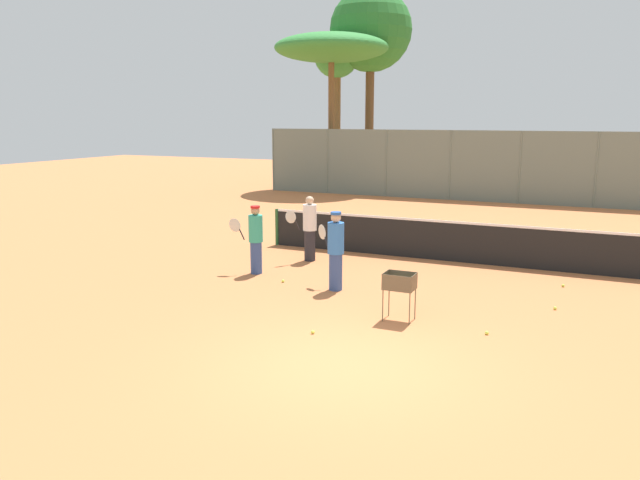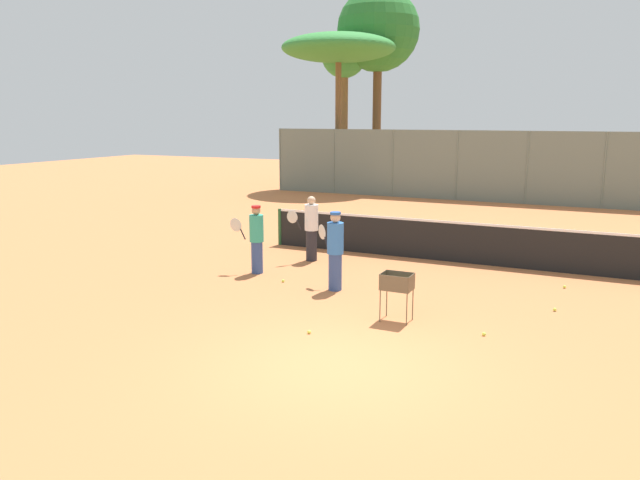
{
  "view_description": "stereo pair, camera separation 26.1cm",
  "coord_description": "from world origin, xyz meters",
  "views": [
    {
      "loc": [
        3.35,
        -8.31,
        3.71
      ],
      "look_at": [
        -2.34,
        4.14,
        1.0
      ],
      "focal_mm": 35.0,
      "sensor_mm": 36.0,
      "label": 1
    },
    {
      "loc": [
        3.58,
        -8.2,
        3.71
      ],
      "look_at": [
        -2.34,
        4.14,
        1.0
      ],
      "focal_mm": 35.0,
      "sensor_mm": 36.0,
      "label": 2
    }
  ],
  "objects": [
    {
      "name": "player_yellow_shirt",
      "position": [
        -1.81,
        3.79,
        0.89
      ],
      "size": [
        0.81,
        0.58,
        1.72
      ],
      "rotation": [
        0.0,
        0.0,
        2.58
      ],
      "color": "#334C8C",
      "rests_on": "ground_plane"
    },
    {
      "name": "tennis_ball_5",
      "position": [
        2.67,
        4.25,
        0.03
      ],
      "size": [
        0.07,
        0.07,
        0.07
      ],
      "primitive_type": "sphere",
      "color": "#D1E54C",
      "rests_on": "ground_plane"
    },
    {
      "name": "back_fence",
      "position": [
        -0.0,
        19.72,
        1.56
      ],
      "size": [
        24.23,
        0.08,
        3.12
      ],
      "color": "slate",
      "rests_on": "ground_plane"
    },
    {
      "name": "tree_1",
      "position": [
        -8.42,
        23.85,
        8.09
      ],
      "size": [
        4.32,
        4.32,
        10.33
      ],
      "color": "brown",
      "rests_on": "ground_plane"
    },
    {
      "name": "ball_cart",
      "position": [
        0.1,
        2.36,
        0.68
      ],
      "size": [
        0.56,
        0.41,
        0.9
      ],
      "color": "brown",
      "rests_on": "ground_plane"
    },
    {
      "name": "player_red_cap",
      "position": [
        -3.53,
        6.09,
        0.88
      ],
      "size": [
        0.66,
        0.75,
        1.7
      ],
      "rotation": [
        0.0,
        0.0,
        4.02
      ],
      "color": "#26262D",
      "rests_on": "ground_plane"
    },
    {
      "name": "player_white_outfit",
      "position": [
        -4.12,
        4.33,
        0.85
      ],
      "size": [
        0.88,
        0.34,
        1.64
      ],
      "rotation": [
        0.0,
        0.0,
        3.34
      ],
      "color": "#334C8C",
      "rests_on": "ground_plane"
    },
    {
      "name": "tennis_ball_3",
      "position": [
        1.71,
        2.24,
        0.03
      ],
      "size": [
        0.07,
        0.07,
        0.07
      ],
      "primitive_type": "sphere",
      "color": "#D1E54C",
      "rests_on": "ground_plane"
    },
    {
      "name": "ground_plane",
      "position": [
        0.0,
        0.0,
        0.0
      ],
      "size": [
        80.0,
        80.0,
        0.0
      ],
      "primitive_type": "plane",
      "color": "#C67242"
    },
    {
      "name": "tennis_ball_4",
      "position": [
        -1.06,
        1.03,
        0.03
      ],
      "size": [
        0.07,
        0.07,
        0.07
      ],
      "primitive_type": "sphere",
      "color": "#D1E54C",
      "rests_on": "ground_plane"
    },
    {
      "name": "tree_0",
      "position": [
        -9.62,
        21.46,
        7.05
      ],
      "size": [
        5.73,
        5.73,
        7.81
      ],
      "color": "brown",
      "rests_on": "ground_plane"
    },
    {
      "name": "tennis_ball_6",
      "position": [
        2.71,
        6.09,
        0.03
      ],
      "size": [
        0.07,
        0.07,
        0.07
      ],
      "primitive_type": "sphere",
      "color": "#D1E54C",
      "rests_on": "ground_plane"
    },
    {
      "name": "tennis_net",
      "position": [
        0.0,
        7.54,
        0.56
      ],
      "size": [
        10.67,
        0.1,
        1.07
      ],
      "color": "#26592D",
      "rests_on": "ground_plane"
    },
    {
      "name": "tree_3",
      "position": [
        -10.15,
        23.35,
        6.59
      ],
      "size": [
        2.42,
        2.42,
        8.14
      ],
      "color": "brown",
      "rests_on": "ground_plane"
    },
    {
      "name": "tennis_ball_2",
      "position": [
        -3.14,
        3.86,
        0.03
      ],
      "size": [
        0.07,
        0.07,
        0.07
      ],
      "primitive_type": "sphere",
      "color": "#D1E54C",
      "rests_on": "ground_plane"
    }
  ]
}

